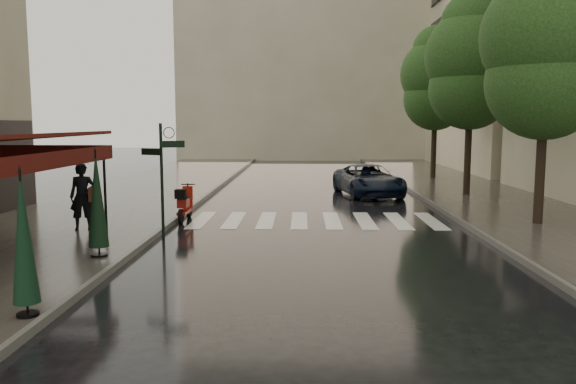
{
  "coord_description": "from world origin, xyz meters",
  "views": [
    {
      "loc": [
        2.53,
        -11.76,
        3.09
      ],
      "look_at": [
        2.18,
        2.07,
        1.4
      ],
      "focal_mm": 35.0,
      "sensor_mm": 36.0,
      "label": 1
    }
  ],
  "objects_px": {
    "parasol_front": "(23,238)",
    "scooter": "(184,205)",
    "parasol_back": "(97,199)",
    "parked_car": "(368,180)",
    "pedestrian_with_umbrella": "(81,169)"
  },
  "relations": [
    {
      "from": "parasol_back",
      "to": "parasol_front",
      "type": "bearing_deg",
      "value": -85.59
    },
    {
      "from": "scooter",
      "to": "parked_car",
      "type": "distance_m",
      "value": 9.35
    },
    {
      "from": "parasol_back",
      "to": "pedestrian_with_umbrella",
      "type": "bearing_deg",
      "value": 116.65
    },
    {
      "from": "scooter",
      "to": "parasol_back",
      "type": "xyz_separation_m",
      "value": [
        -0.83,
        -5.27,
        0.89
      ]
    },
    {
      "from": "pedestrian_with_umbrella",
      "to": "parked_car",
      "type": "distance_m",
      "value": 12.62
    },
    {
      "from": "parasol_back",
      "to": "scooter",
      "type": "bearing_deg",
      "value": 81.04
    },
    {
      "from": "scooter",
      "to": "parasol_front",
      "type": "xyz_separation_m",
      "value": [
        -0.53,
        -9.22,
        0.83
      ]
    },
    {
      "from": "parasol_front",
      "to": "parasol_back",
      "type": "distance_m",
      "value": 3.95
    },
    {
      "from": "parasol_front",
      "to": "scooter",
      "type": "bearing_deg",
      "value": 86.72
    },
    {
      "from": "pedestrian_with_umbrella",
      "to": "parasol_back",
      "type": "distance_m",
      "value": 3.52
    },
    {
      "from": "parked_car",
      "to": "parasol_back",
      "type": "bearing_deg",
      "value": -132.29
    },
    {
      "from": "pedestrian_with_umbrella",
      "to": "scooter",
      "type": "distance_m",
      "value": 3.47
    },
    {
      "from": "scooter",
      "to": "parasol_back",
      "type": "relative_size",
      "value": 0.71
    },
    {
      "from": "parked_car",
      "to": "parasol_front",
      "type": "height_order",
      "value": "parasol_front"
    },
    {
      "from": "pedestrian_with_umbrella",
      "to": "parked_car",
      "type": "relative_size",
      "value": 0.54
    }
  ]
}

